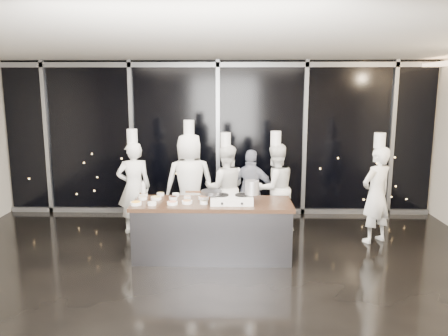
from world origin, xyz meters
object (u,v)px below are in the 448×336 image
Objects in this scene: frying_pan at (211,192)px; chef_far_left at (134,186)px; stock_pot at (252,188)px; guest at (251,191)px; chef_center at (226,187)px; chef_right at (275,188)px; chef_side at (376,194)px; demo_counter at (212,230)px; chef_left at (190,183)px; stove at (232,199)px.

chef_far_left reaches higher than frying_pan.
guest is at bearing 87.88° from stock_pot.
guest is at bearing 172.49° from chef_center.
chef_right reaches higher than guest.
chef_far_left is at bearing -21.88° from chef_right.
chef_far_left reaches higher than chef_right.
chef_side is (2.11, -0.55, 0.09)m from guest.
demo_counter is 11.53× the size of stock_pot.
guest is at bearing -45.09° from chef_side.
chef_center is 0.48m from guest.
chef_left reaches higher than chef_center.
chef_side is at bearing 15.68° from demo_counter.
guest reaches higher than demo_counter.
chef_left is 1.11× the size of chef_right.
chef_left is (-0.78, 1.32, -0.03)m from stove.
frying_pan is 0.31× the size of chef_center.
chef_right is at bearing 172.35° from chef_center.
chef_far_left is at bearing 143.35° from stove.
chef_center reaches higher than demo_counter.
chef_center is at bearing 80.96° from frying_pan.
chef_center reaches higher than frying_pan.
guest is at bearing 63.69° from demo_counter.
chef_center is (0.20, 1.43, -0.25)m from frying_pan.
chef_left is at bearing 108.15° from frying_pan.
stock_pot is (0.61, -0.07, 0.69)m from demo_counter.
demo_counter is 1.52m from guest.
chef_right reaches higher than stock_pot.
stock_pot is 0.11× the size of chef_side.
chef_center is 0.91m from chef_right.
demo_counter is 1.61× the size of guest.
frying_pan is 0.30× the size of chef_right.
chef_left is 1.36× the size of guest.
stove is 0.36m from stock_pot.
chef_left is at bearing 119.42° from stove.
stock_pot is (0.63, -0.01, 0.08)m from frying_pan.
stock_pot is at bearing 130.94° from chef_far_left.
chef_center is at bearing 93.72° from stove.
stove is 0.34m from frying_pan.
frying_pan is 2.64× the size of stock_pot.
chef_right reaches higher than demo_counter.
chef_far_left is at bearing 2.30° from chef_center.
chef_left is at bearing 129.53° from stock_pot.
chef_left is 1.15m from guest.
chef_far_left is 1.04× the size of chef_center.
chef_right is (1.10, 1.36, -0.23)m from frying_pan.
chef_center reaches higher than guest.
demo_counter is 1.43m from chef_center.
chef_right is (0.43, -0.03, 0.07)m from guest.
demo_counter is 1.31× the size of chef_right.
chef_right is at bearing -47.52° from chef_side.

